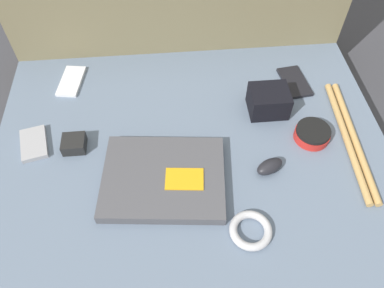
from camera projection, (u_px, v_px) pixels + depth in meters
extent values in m
plane|color=#38383D|center=(192.00, 178.00, 1.08)|extent=(8.00, 8.00, 0.00)
cube|color=slate|center=(192.00, 164.00, 1.03)|extent=(1.03, 0.78, 0.14)
cube|color=#756B4C|center=(178.00, 6.00, 1.18)|extent=(1.03, 0.20, 0.49)
cube|color=#47474C|center=(164.00, 178.00, 0.90)|extent=(0.31, 0.26, 0.03)
cube|color=orange|center=(184.00, 179.00, 0.88)|extent=(0.10, 0.07, 0.00)
ellipsoid|color=black|center=(270.00, 166.00, 0.92)|extent=(0.08, 0.06, 0.03)
cylinder|color=red|center=(312.00, 135.00, 0.98)|extent=(0.09, 0.09, 0.02)
cylinder|color=black|center=(314.00, 131.00, 0.97)|extent=(0.09, 0.09, 0.01)
cube|color=black|center=(295.00, 82.00, 1.11)|extent=(0.08, 0.13, 0.01)
cube|color=silver|center=(71.00, 81.00, 1.12)|extent=(0.08, 0.13, 0.01)
cube|color=#99999E|center=(34.00, 144.00, 0.97)|extent=(0.09, 0.12, 0.01)
cube|color=black|center=(269.00, 101.00, 1.02)|extent=(0.11, 0.09, 0.07)
cube|color=black|center=(74.00, 144.00, 0.96)|extent=(0.06, 0.06, 0.03)
torus|color=#B2B2B7|center=(251.00, 230.00, 0.82)|extent=(0.10, 0.10, 0.02)
cylinder|color=tan|center=(346.00, 138.00, 0.98)|extent=(0.04, 0.39, 0.02)
cylinder|color=tan|center=(354.00, 138.00, 0.98)|extent=(0.04, 0.39, 0.02)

